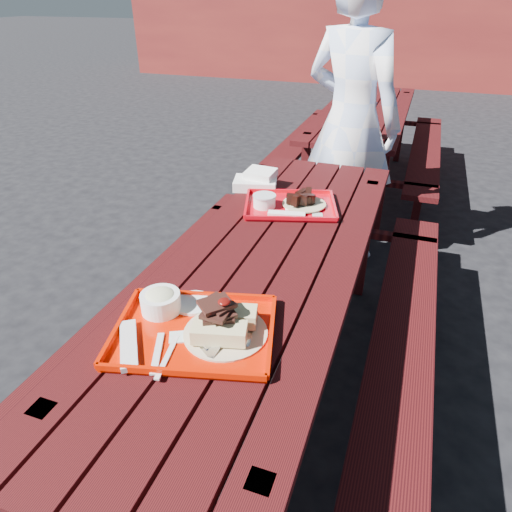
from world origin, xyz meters
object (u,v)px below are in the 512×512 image
Objects in this scene: near_tray at (195,321)px; person at (351,122)px; picnic_table_far at (363,130)px; picnic_table_near at (268,292)px; far_tray at (289,204)px.

near_tray is 0.30× the size of person.
picnic_table_far is 3.35m from near_tray.
near_tray is at bearing 109.60° from person.
picnic_table_near is 2.80m from picnic_table_far.
near_tray is at bearing -91.06° from picnic_table_far.
near_tray is at bearing -96.51° from picnic_table_near.
picnic_table_far is (0.00, 2.80, 0.00)m from picnic_table_near.
person is at bearing 86.37° from near_tray.
person is (0.07, -1.31, 0.38)m from picnic_table_far.
near_tray is at bearing -90.82° from far_tray.
far_tray is at bearing 95.88° from picnic_table_near.
near_tray reaches higher than picnic_table_far.
far_tray reaches higher than picnic_table_far.
picnic_table_near is 4.21× the size of near_tray.
person reaches higher than picnic_table_far.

